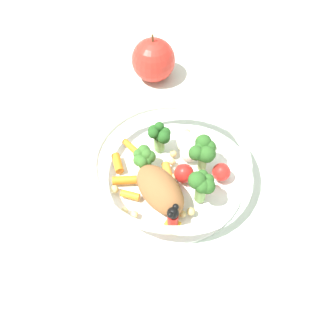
# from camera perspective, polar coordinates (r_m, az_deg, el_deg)

# --- Properties ---
(ground_plane) EXTENTS (2.40, 2.40, 0.00)m
(ground_plane) POSITION_cam_1_polar(r_m,az_deg,el_deg) (0.57, 0.53, -0.80)
(ground_plane) COLOR silver
(food_container) EXTENTS (0.22, 0.22, 0.07)m
(food_container) POSITION_cam_1_polar(r_m,az_deg,el_deg) (0.53, 0.43, 0.01)
(food_container) COLOR white
(food_container) RESTS_ON ground_plane
(loose_apple) EXTENTS (0.08, 0.08, 0.09)m
(loose_apple) POSITION_cam_1_polar(r_m,az_deg,el_deg) (0.69, -2.18, 15.75)
(loose_apple) COLOR red
(loose_apple) RESTS_ON ground_plane
(folded_napkin) EXTENTS (0.14, 0.15, 0.01)m
(folded_napkin) POSITION_cam_1_polar(r_m,az_deg,el_deg) (0.49, 13.93, -20.17)
(folded_napkin) COLOR silver
(folded_napkin) RESTS_ON ground_plane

